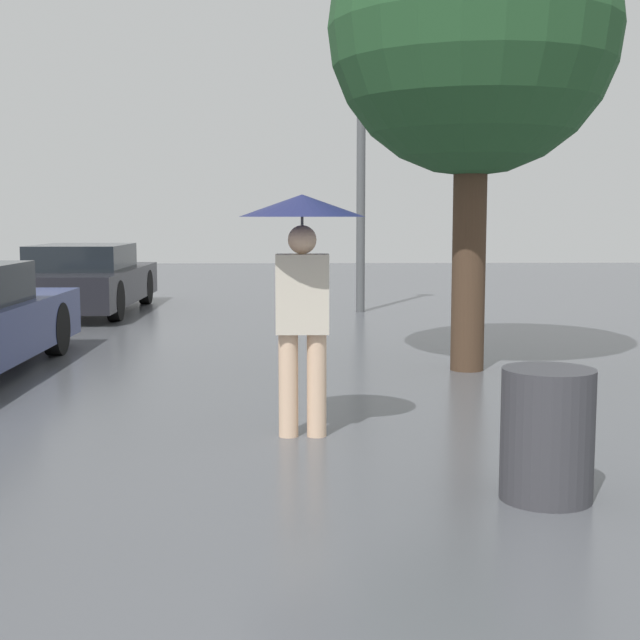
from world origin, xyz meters
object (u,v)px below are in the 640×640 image
Objects in this scene: trash_bin at (547,434)px; tree at (473,31)px; street_lamp at (361,124)px; parked_car_farthest at (85,280)px; pedestrian at (302,253)px.

tree is at bearing 85.22° from trash_bin.
street_lamp is 6.55× the size of trash_bin.
street_lamp is at bearing -0.99° from parked_car_farthest.
street_lamp is at bearing 97.22° from tree.
parked_car_farthest is 0.88× the size of tree.
street_lamp is 10.38m from trash_bin.
street_lamp is at bearing 92.10° from trash_bin.
street_lamp is (-0.73, 5.72, -0.35)m from tree.
pedestrian reaches higher than parked_car_farthest.
tree reaches higher than trash_bin.
tree is at bearing -47.37° from parked_car_farthest.
trash_bin is at bearing -87.90° from street_lamp.
tree reaches higher than street_lamp.
trash_bin is at bearing -47.23° from pedestrian.
street_lamp reaches higher than pedestrian.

